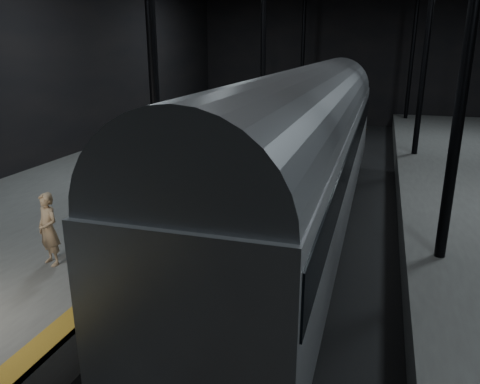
% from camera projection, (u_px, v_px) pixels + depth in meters
% --- Properties ---
extents(ground, '(44.00, 44.00, 0.00)m').
position_uv_depth(ground, '(310.00, 222.00, 16.64)').
color(ground, black).
rests_on(ground, ground).
extents(platform_left, '(9.00, 43.80, 1.00)m').
position_uv_depth(platform_left, '(122.00, 191.00, 18.55)').
color(platform_left, '#4D4D4B').
rests_on(platform_left, ground).
extents(tactile_strip, '(0.50, 43.80, 0.01)m').
position_uv_depth(tactile_strip, '(223.00, 187.00, 17.23)').
color(tactile_strip, olive).
rests_on(tactile_strip, platform_left).
extents(track, '(2.40, 43.00, 0.24)m').
position_uv_depth(track, '(310.00, 220.00, 16.62)').
color(track, '#3F3328').
rests_on(track, ground).
extents(train, '(2.98, 19.88, 5.31)m').
position_uv_depth(train, '(308.00, 148.00, 14.58)').
color(train, '#999AA0').
rests_on(train, ground).
extents(woman, '(0.76, 0.64, 1.78)m').
position_uv_depth(woman, '(48.00, 229.00, 10.97)').
color(woman, tan).
rests_on(woman, platform_left).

